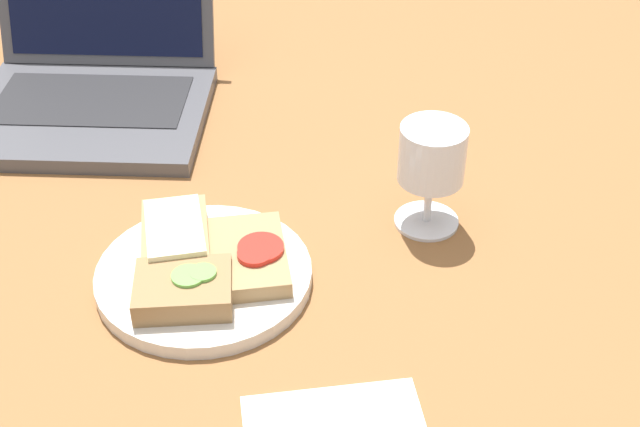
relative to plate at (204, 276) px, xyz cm
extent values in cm
cube|color=brown|center=(3.10, 6.33, -2.29)|extent=(140.00, 140.00, 3.00)
cylinder|color=silver|center=(0.00, 0.00, 0.00)|extent=(22.01, 22.01, 1.59)
cube|color=#A88456|center=(-3.28, 3.25, 2.06)|extent=(8.85, 12.56, 2.52)
cube|color=#F4EAB7|center=(-3.28, 3.25, 3.64)|extent=(7.93, 10.85, 0.64)
cube|color=#937047|center=(-1.18, -4.47, 2.07)|extent=(10.14, 8.38, 2.56)
cylinder|color=#6BB74C|center=(-0.65, -4.06, 3.53)|extent=(3.29, 3.29, 0.35)
cylinder|color=#6BB74C|center=(0.68, -3.54, 3.53)|extent=(2.66, 2.66, 0.37)
cube|color=#A88456|center=(4.46, 1.22, 1.71)|extent=(9.81, 13.10, 1.83)
cylinder|color=red|center=(5.32, 0.20, 2.89)|extent=(3.61, 3.61, 0.54)
cylinder|color=red|center=(5.79, 1.21, 2.88)|extent=(4.70, 4.70, 0.52)
cylinder|color=white|center=(23.17, 10.98, -0.59)|extent=(7.15, 7.15, 0.40)
cylinder|color=white|center=(23.17, 10.98, 2.39)|extent=(0.86, 0.86, 5.56)
cylinder|color=white|center=(23.17, 10.98, 8.33)|extent=(7.16, 7.16, 6.32)
cylinder|color=white|center=(23.17, 10.98, 7.65)|extent=(6.59, 6.59, 4.96)
cube|color=#4C4C51|center=(-19.68, 30.56, 0.18)|extent=(30.25, 24.35, 1.94)
cube|color=#232326|center=(-19.68, 32.75, 1.23)|extent=(24.80, 13.39, 0.16)
camera|label=1|loc=(14.90, -67.78, 59.83)|focal=50.00mm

